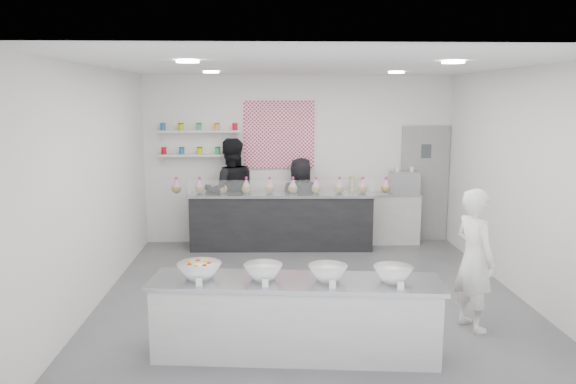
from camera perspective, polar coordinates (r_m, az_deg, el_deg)
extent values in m
plane|color=#515156|center=(7.51, 2.43, -10.76)|extent=(6.00, 6.00, 0.00)
plane|color=white|center=(7.05, 2.61, 12.74)|extent=(6.00, 6.00, 0.00)
plane|color=white|center=(10.09, 1.08, 3.30)|extent=(5.50, 0.00, 5.50)
plane|color=white|center=(7.42, -19.15, 0.44)|extent=(0.00, 6.00, 6.00)
plane|color=white|center=(7.85, 22.94, 0.70)|extent=(0.00, 6.00, 6.00)
cube|color=gray|center=(10.51, 13.70, 0.81)|extent=(0.88, 0.04, 2.10)
cube|color=#CF1548|center=(10.01, -0.91, 5.83)|extent=(1.25, 0.03, 1.20)
cube|color=silver|center=(10.03, -8.93, 3.72)|extent=(1.45, 0.22, 0.04)
cube|color=silver|center=(10.00, -8.99, 6.11)|extent=(1.45, 0.22, 0.04)
cylinder|color=white|center=(6.08, -10.16, 12.91)|extent=(0.24, 0.24, 0.02)
cylinder|color=white|center=(6.35, 16.43, 12.53)|extent=(0.24, 0.24, 0.02)
cylinder|color=white|center=(8.66, -7.81, 11.96)|extent=(0.24, 0.24, 0.02)
cylinder|color=white|center=(8.85, 10.95, 11.83)|extent=(0.24, 0.24, 0.02)
cube|color=#B9B9B4|center=(5.85, 0.74, -12.65)|extent=(2.99, 0.95, 0.80)
cube|color=black|center=(9.74, -0.68, -2.96)|extent=(3.18, 0.69, 0.98)
cube|color=white|center=(9.35, -0.70, 0.39)|extent=(3.11, 0.12, 0.27)
cube|color=#B9B9B4|center=(10.26, 9.82, -2.66)|extent=(1.22, 0.39, 0.91)
cube|color=#93969E|center=(10.22, 11.73, 0.91)|extent=(0.50, 0.34, 0.38)
imported|color=white|center=(6.69, 18.41, -6.52)|extent=(0.56, 0.69, 1.62)
imported|color=black|center=(9.91, -5.85, -0.05)|extent=(1.02, 0.85, 1.91)
imported|color=black|center=(9.94, 1.32, -0.97)|extent=(0.80, 0.55, 1.57)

